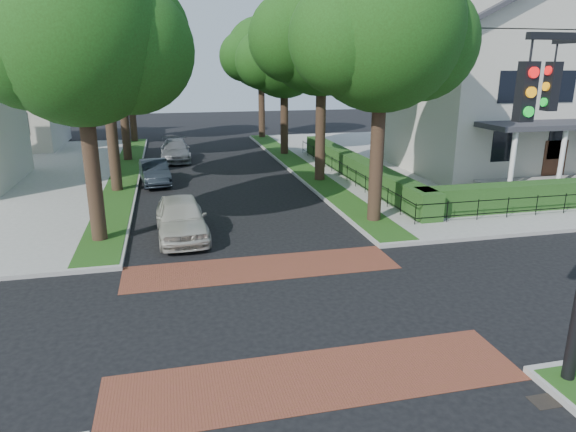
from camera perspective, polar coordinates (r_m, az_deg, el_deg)
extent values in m
plane|color=black|center=(14.26, -0.51, -10.56)|extent=(120.00, 120.00, 0.00)
cube|color=gray|center=(39.02, 21.95, 5.95)|extent=(30.00, 30.00, 0.15)
cube|color=brown|center=(17.11, -2.89, -5.76)|extent=(9.00, 2.20, 0.01)
cube|color=brown|center=(11.59, 3.15, -17.59)|extent=(9.00, 2.20, 0.01)
cube|color=black|center=(12.12, 26.81, -17.88)|extent=(0.65, 0.45, 0.01)
cube|color=#234B15|center=(33.13, 1.32, 5.59)|extent=(1.60, 29.80, 0.02)
cube|color=#234B15|center=(32.22, -17.68, 4.48)|extent=(1.60, 29.80, 0.02)
cylinder|color=black|center=(21.24, 9.96, 9.12)|extent=(0.56, 0.56, 7.35)
sphere|color=#1B390F|center=(21.10, 10.51, 19.63)|extent=(6.20, 6.20, 6.20)
sphere|color=#1B390F|center=(22.08, 14.41, 18.21)|extent=(4.65, 4.65, 4.65)
sphere|color=#1B390F|center=(20.34, 6.46, 19.06)|extent=(4.34, 4.34, 4.34)
sphere|color=#1B390F|center=(22.60, 9.17, 20.74)|extent=(4.03, 4.03, 4.03)
cylinder|color=black|center=(28.71, 3.66, 11.59)|extent=(0.56, 0.56, 7.70)
sphere|color=#1B390F|center=(28.64, 3.82, 19.72)|extent=(6.60, 6.60, 6.60)
sphere|color=#1B390F|center=(29.48, 7.19, 18.77)|extent=(4.95, 4.95, 4.95)
sphere|color=#1B390F|center=(28.00, 0.51, 19.21)|extent=(4.62, 4.62, 4.62)
sphere|color=#1B390F|center=(30.28, 3.06, 20.52)|extent=(4.29, 4.29, 4.29)
cylinder|color=black|center=(37.43, -0.41, 11.99)|extent=(0.56, 0.56, 6.65)
sphere|color=#1B390F|center=(37.31, -0.43, 17.38)|extent=(5.80, 5.80, 5.80)
sphere|color=#1B390F|center=(37.98, 1.92, 16.75)|extent=(4.35, 4.35, 4.35)
sphere|color=#1B390F|center=(36.81, -2.65, 16.91)|extent=(4.06, 4.06, 4.06)
sphere|color=#1B390F|center=(38.75, -0.78, 18.09)|extent=(3.77, 3.77, 3.77)
cylinder|color=black|center=(46.21, -2.96, 13.08)|extent=(0.56, 0.56, 7.00)
sphere|color=#1B390F|center=(46.13, -3.03, 17.67)|extent=(6.00, 6.00, 6.00)
sphere|color=#1B390F|center=(46.74, -1.01, 17.18)|extent=(4.50, 4.50, 4.50)
sphere|color=#1B390F|center=(45.68, -4.92, 17.27)|extent=(4.20, 4.20, 4.20)
sphere|color=#1B390F|center=(47.63, -3.26, 18.23)|extent=(3.90, 3.90, 3.90)
cylinder|color=black|center=(19.77, -21.16, 7.19)|extent=(0.56, 0.56, 7.00)
sphere|color=#1B390F|center=(19.58, -22.34, 17.91)|extent=(6.00, 6.00, 6.00)
sphere|color=#1B390F|center=(19.71, -17.13, 17.21)|extent=(4.50, 4.50, 4.50)
sphere|color=#1B390F|center=(19.64, -26.82, 16.50)|extent=(4.20, 4.20, 4.20)
sphere|color=#1B390F|center=(21.08, -21.60, 19.18)|extent=(3.90, 3.90, 3.90)
cylinder|color=black|center=(27.61, -19.19, 10.88)|extent=(0.56, 0.56, 8.05)
sphere|color=#1B390F|center=(27.57, -20.08, 19.69)|extent=(6.40, 6.40, 6.40)
sphere|color=#1B390F|center=(27.73, -16.11, 19.17)|extent=(4.80, 4.80, 4.80)
sphere|color=#1B390F|center=(27.56, -23.54, 18.71)|extent=(4.48, 4.48, 4.48)
sphere|color=#1B390F|center=(29.19, -19.62, 20.50)|extent=(4.16, 4.16, 4.16)
cylinder|color=black|center=(36.59, -17.80, 11.27)|extent=(0.56, 0.56, 6.86)
sphere|color=#1B390F|center=(36.48, -18.33, 16.94)|extent=(5.60, 5.60, 5.60)
sphere|color=#1B390F|center=(36.69, -15.74, 16.51)|extent=(4.20, 4.20, 4.20)
sphere|color=#1B390F|center=(36.41, -20.59, 16.26)|extent=(3.92, 3.92, 3.92)
sphere|color=#1B390F|center=(37.88, -18.07, 17.68)|extent=(3.64, 3.64, 3.64)
cylinder|color=black|center=(45.54, -17.04, 12.43)|extent=(0.56, 0.56, 7.14)
sphere|color=#1B390F|center=(45.46, -17.46, 17.16)|extent=(6.20, 6.20, 6.20)
sphere|color=#1B390F|center=(45.69, -15.17, 16.83)|extent=(4.65, 4.65, 4.65)
sphere|color=#1B390F|center=(45.38, -19.47, 16.61)|extent=(4.34, 4.34, 4.34)
sphere|color=#1B390F|center=(47.02, -17.27, 17.75)|extent=(4.03, 4.03, 4.03)
cube|color=#214317|center=(29.87, 7.61, 5.37)|extent=(1.00, 18.00, 1.20)
cube|color=beige|center=(34.96, 22.75, 11.51)|extent=(12.00, 10.00, 8.00)
cube|color=gray|center=(30.67, 28.62, 3.09)|extent=(9.60, 2.40, 0.50)
cylinder|color=white|center=(27.01, 23.68, 5.62)|extent=(0.24, 0.24, 3.00)
cylinder|color=white|center=(28.74, 28.13, 5.64)|extent=(0.24, 0.24, 3.00)
cube|color=brown|center=(43.97, -27.76, 17.39)|extent=(0.80, 0.80, 3.64)
cube|color=black|center=(9.82, 24.93, 12.40)|extent=(0.28, 0.22, 1.00)
cylinder|color=red|center=(9.70, 25.64, 14.18)|extent=(0.18, 0.05, 0.18)
cylinder|color=orange|center=(9.72, 25.40, 12.31)|extent=(0.18, 0.05, 0.18)
cylinder|color=#0CB226|center=(9.74, 25.17, 10.44)|extent=(0.18, 0.05, 0.18)
cube|color=black|center=(12.33, 27.22, 12.68)|extent=(0.22, 0.28, 1.00)
cylinder|color=red|center=(12.24, 26.94, 14.21)|extent=(0.05, 0.18, 0.18)
cylinder|color=orange|center=(12.25, 26.74, 12.73)|extent=(0.05, 0.18, 0.18)
cylinder|color=#0CB226|center=(12.26, 26.55, 11.25)|extent=(0.05, 0.18, 0.18)
imported|color=beige|center=(20.21, -11.79, -0.18)|extent=(2.05, 4.71, 1.58)
imported|color=black|center=(29.67, -14.60, 4.74)|extent=(1.88, 4.20, 1.34)
imported|color=slate|center=(36.60, -12.41, 7.13)|extent=(1.99, 4.88, 1.41)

